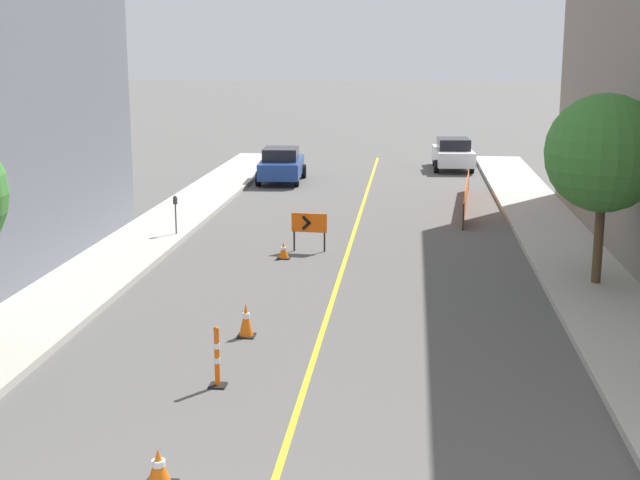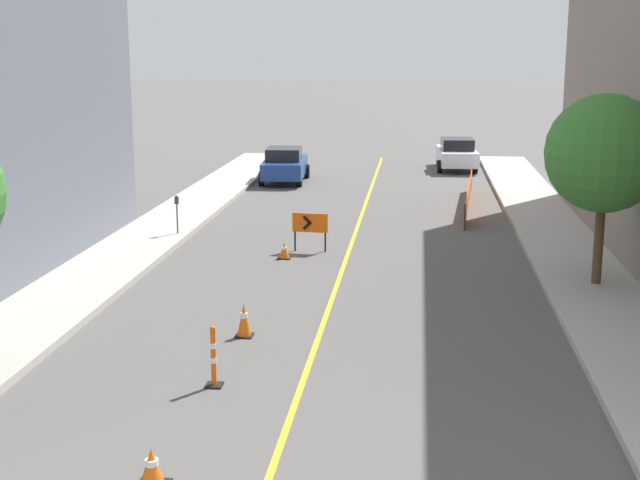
% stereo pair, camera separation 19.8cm
% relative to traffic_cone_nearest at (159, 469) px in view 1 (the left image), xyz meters
% --- Properties ---
extents(lane_stripe, '(0.12, 41.88, 0.01)m').
position_rel_traffic_cone_nearest_xyz_m(lane_stripe, '(1.60, 17.21, -0.29)').
color(lane_stripe, gold).
rests_on(lane_stripe, ground_plane).
extents(sidewalk_left, '(2.45, 41.88, 0.17)m').
position_rel_traffic_cone_nearest_xyz_m(sidewalk_left, '(-4.94, 17.21, -0.20)').
color(sidewalk_left, '#ADA89E').
rests_on(sidewalk_left, ground_plane).
extents(sidewalk_right, '(2.45, 41.88, 0.17)m').
position_rel_traffic_cone_nearest_xyz_m(sidewalk_right, '(8.15, 17.21, -0.20)').
color(sidewalk_right, '#ADA89E').
rests_on(sidewalk_right, ground_plane).
extents(traffic_cone_nearest, '(0.46, 0.46, 0.59)m').
position_rel_traffic_cone_nearest_xyz_m(traffic_cone_nearest, '(0.00, 0.00, 0.00)').
color(traffic_cone_nearest, black).
rests_on(traffic_cone_nearest, ground_plane).
extents(traffic_cone_second, '(0.38, 0.38, 0.74)m').
position_rel_traffic_cone_nearest_xyz_m(traffic_cone_second, '(0.00, 6.75, 0.07)').
color(traffic_cone_second, black).
rests_on(traffic_cone_second, ground_plane).
extents(traffic_cone_third, '(0.38, 0.38, 0.48)m').
position_rel_traffic_cone_nearest_xyz_m(traffic_cone_third, '(-0.22, 13.96, -0.05)').
color(traffic_cone_third, black).
rests_on(traffic_cone_third, ground_plane).
extents(delineator_post_front, '(0.31, 0.31, 1.16)m').
position_rel_traffic_cone_nearest_xyz_m(delineator_post_front, '(0.00, 3.86, 0.21)').
color(delineator_post_front, black).
rests_on(delineator_post_front, ground_plane).
extents(arrow_barricade_primary, '(1.09, 0.17, 1.18)m').
position_rel_traffic_cone_nearest_xyz_m(arrow_barricade_primary, '(0.43, 14.96, 0.55)').
color(arrow_barricade_primary, '#EF560C').
rests_on(arrow_barricade_primary, ground_plane).
extents(safety_mesh_fence, '(0.74, 8.64, 0.93)m').
position_rel_traffic_cone_nearest_xyz_m(safety_mesh_fence, '(5.60, 22.86, 0.17)').
color(safety_mesh_fence, '#EF560C').
rests_on(safety_mesh_fence, ground_plane).
extents(parked_car_curb_near, '(2.04, 4.39, 1.59)m').
position_rel_traffic_cone_nearest_xyz_m(parked_car_curb_near, '(-2.44, 28.79, 0.51)').
color(parked_car_curb_near, navy).
rests_on(parked_car_curb_near, ground_plane).
extents(parked_car_curb_mid, '(2.04, 4.40, 1.59)m').
position_rel_traffic_cone_nearest_xyz_m(parked_car_curb_mid, '(5.55, 33.83, 0.51)').
color(parked_car_curb_mid, silver).
rests_on(parked_car_curb_mid, ground_plane).
extents(parking_meter_far_curb, '(0.12, 0.11, 1.25)m').
position_rel_traffic_cone_nearest_xyz_m(parking_meter_far_curb, '(-4.07, 16.28, 0.77)').
color(parking_meter_far_curb, '#4C4C51').
rests_on(parking_meter_far_curb, sidewalk_left).
extents(street_tree_right_near, '(2.99, 2.99, 4.84)m').
position_rel_traffic_cone_nearest_xyz_m(street_tree_right_near, '(8.27, 11.48, 3.22)').
color(street_tree_right_near, '#4C3823').
rests_on(street_tree_right_near, sidewalk_right).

